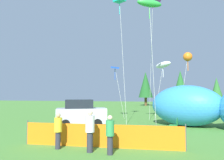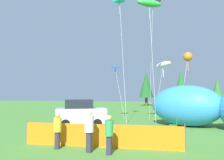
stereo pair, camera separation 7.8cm
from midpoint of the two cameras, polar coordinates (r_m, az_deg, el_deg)
ground_plane at (r=14.82m, az=2.13°, el=-13.54°), size 120.00×120.00×0.00m
parked_car at (r=17.37m, az=-8.25°, el=-8.59°), size 4.16×3.03×2.12m
folding_chair at (r=15.36m, az=16.00°, el=-10.97°), size 0.59×0.59×0.94m
inflatable_cat at (r=18.15m, az=21.70°, el=-6.71°), size 8.18×5.59×3.24m
safety_fence at (r=10.76m, az=-3.06°, el=-14.35°), size 7.78×0.43×1.20m
spectator_in_black_shirt at (r=10.70m, az=-14.11°, el=-12.38°), size 0.36×0.36×1.65m
spectator_in_blue_shirt at (r=9.43m, az=-0.77°, el=-13.70°), size 0.36×0.36×1.64m
spectator_in_white_shirt at (r=9.86m, az=-6.01°, el=-12.64°), size 0.40×0.40×1.83m
kite_white_ghost at (r=23.21m, az=13.09°, el=3.85°), size 1.97×2.34×5.97m
kite_blue_box at (r=23.24m, az=0.71°, el=3.06°), size 1.59×1.08×5.54m
kite_teal_diamond at (r=21.30m, az=1.91°, el=19.34°), size 1.42×1.70×11.29m
kite_orange_flower at (r=21.20m, az=19.06°, el=5.71°), size 1.37×0.98×6.36m
kite_green_fish at (r=19.06m, az=9.62°, el=19.04°), size 2.21×1.42×10.35m
horizon_tree_east at (r=54.14m, az=25.63°, el=-1.96°), size 2.61×2.61×6.23m
horizon_tree_mid at (r=48.73m, az=8.72°, el=-1.23°), size 3.13×3.13×7.48m
horizon_tree_northeast at (r=51.14m, az=17.40°, el=-0.98°), size 3.28×3.28×7.82m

